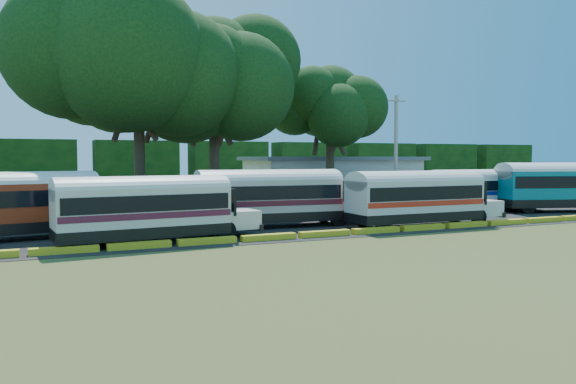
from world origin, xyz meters
name	(u,v)px	position (x,y,z in m)	size (l,w,h in m)	color
ground	(306,241)	(0.00, 0.00, 0.00)	(160.00, 160.00, 0.00)	#36541C
asphalt_strip	(241,216)	(1.00, 12.00, 0.01)	(64.00, 24.00, 0.02)	black
curb	(297,235)	(0.00, 1.00, 0.15)	(53.70, 0.45, 0.30)	yellow
terminal_building	(333,175)	(18.00, 30.00, 2.03)	(19.00, 9.00, 4.00)	silver
treeline_backdrop	(136,165)	(0.00, 48.00, 3.00)	(130.00, 4.00, 6.00)	black
bus_red	(13,201)	(-12.52, 6.17, 1.87)	(10.18, 4.32, 3.25)	black
bus_cream_west	(148,205)	(-6.87, 2.43, 1.75)	(9.60, 3.18, 3.10)	black
bus_cream_east	(272,195)	(0.62, 5.61, 1.84)	(10.04, 3.07, 3.25)	black
bus_white_red	(418,195)	(8.27, 2.45, 1.80)	(9.68, 2.47, 3.18)	black
bus_white_blue	(474,187)	(17.79, 8.32, 1.72)	(9.29, 2.39, 3.05)	black
bus_teal	(563,184)	(23.19, 5.23, 2.04)	(11.13, 5.51, 3.56)	black
tree_west	(138,55)	(-4.48, 18.71, 11.33)	(13.54, 13.54, 16.32)	#372C1B
tree_center	(214,70)	(1.46, 19.49, 10.76)	(11.04, 11.04, 14.85)	#372C1B
tree_east	(330,100)	(14.27, 23.91, 9.35)	(8.71, 8.71, 12.62)	#372C1B
utility_pole	(396,150)	(14.74, 13.84, 4.53)	(1.60, 0.30, 8.84)	gray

